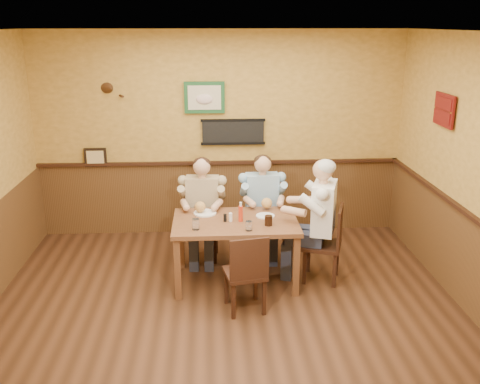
# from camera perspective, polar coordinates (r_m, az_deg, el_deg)

# --- Properties ---
(room) EXTENTS (5.02, 5.03, 2.81)m
(room) POSITION_cam_1_polar(r_m,az_deg,el_deg) (5.04, -0.08, 3.99)
(room) COLOR #351E10
(room) RESTS_ON ground
(dining_table) EXTENTS (1.40, 0.90, 0.75)m
(dining_table) POSITION_cam_1_polar(r_m,az_deg,el_deg) (6.05, -0.50, -3.85)
(dining_table) COLOR brown
(dining_table) RESTS_ON ground
(chair_back_left) EXTENTS (0.41, 0.41, 0.83)m
(chair_back_left) POSITION_cam_1_polar(r_m,az_deg,el_deg) (6.74, -3.95, -3.80)
(chair_back_left) COLOR #361D11
(chair_back_left) RESTS_ON ground
(chair_back_right) EXTENTS (0.40, 0.40, 0.83)m
(chair_back_right) POSITION_cam_1_polar(r_m,az_deg,el_deg) (6.86, 2.33, -3.40)
(chair_back_right) COLOR #361D11
(chair_back_right) RESTS_ON ground
(chair_right_end) EXTENTS (0.53, 0.53, 0.91)m
(chair_right_end) POSITION_cam_1_polar(r_m,az_deg,el_deg) (6.24, 8.75, -5.42)
(chair_right_end) COLOR #361D11
(chair_right_end) RESTS_ON ground
(chair_near_side) EXTENTS (0.47, 0.47, 0.86)m
(chair_near_side) POSITION_cam_1_polar(r_m,az_deg,el_deg) (5.55, 0.52, -8.47)
(chair_near_side) COLOR #361D11
(chair_near_side) RESTS_ON ground
(diner_tan_shirt) EXTENTS (0.58, 0.58, 1.19)m
(diner_tan_shirt) POSITION_cam_1_polar(r_m,az_deg,el_deg) (6.68, -3.98, -2.38)
(diner_tan_shirt) COLOR tan
(diner_tan_shirt) RESTS_ON ground
(diner_blue_polo) EXTENTS (0.57, 0.57, 1.19)m
(diner_blue_polo) POSITION_cam_1_polar(r_m,az_deg,el_deg) (6.80, 2.34, -2.00)
(diner_blue_polo) COLOR #8FB7D7
(diner_blue_polo) RESTS_ON ground
(diner_white_elder) EXTENTS (0.75, 0.75, 1.30)m
(diner_white_elder) POSITION_cam_1_polar(r_m,az_deg,el_deg) (6.17, 8.83, -3.76)
(diner_white_elder) COLOR white
(diner_white_elder) RESTS_ON ground
(water_glass_left) EXTENTS (0.09, 0.09, 0.12)m
(water_glass_left) POSITION_cam_1_polar(r_m,az_deg,el_deg) (5.76, -4.74, -3.45)
(water_glass_left) COLOR white
(water_glass_left) RESTS_ON dining_table
(water_glass_mid) EXTENTS (0.09, 0.09, 0.11)m
(water_glass_mid) POSITION_cam_1_polar(r_m,az_deg,el_deg) (5.71, 0.96, -3.63)
(water_glass_mid) COLOR white
(water_glass_mid) RESTS_ON dining_table
(cola_tumbler) EXTENTS (0.11, 0.11, 0.11)m
(cola_tumbler) POSITION_cam_1_polar(r_m,az_deg,el_deg) (5.87, 3.06, -3.05)
(cola_tumbler) COLOR black
(cola_tumbler) RESTS_ON dining_table
(hot_sauce_bottle) EXTENTS (0.06, 0.06, 0.20)m
(hot_sauce_bottle) POSITION_cam_1_polar(r_m,az_deg,el_deg) (5.96, 0.07, -2.22)
(hot_sauce_bottle) COLOR red
(hot_sauce_bottle) RESTS_ON dining_table
(salt_shaker) EXTENTS (0.05, 0.05, 0.10)m
(salt_shaker) POSITION_cam_1_polar(r_m,az_deg,el_deg) (5.97, -1.01, -2.70)
(salt_shaker) COLOR white
(salt_shaker) RESTS_ON dining_table
(pepper_shaker) EXTENTS (0.05, 0.05, 0.09)m
(pepper_shaker) POSITION_cam_1_polar(r_m,az_deg,el_deg) (5.97, -1.60, -2.77)
(pepper_shaker) COLOR black
(pepper_shaker) RESTS_ON dining_table
(plate_far_left) EXTENTS (0.33, 0.33, 0.02)m
(plate_far_left) POSITION_cam_1_polar(r_m,az_deg,el_deg) (6.24, -3.76, -2.25)
(plate_far_left) COLOR white
(plate_far_left) RESTS_ON dining_table
(plate_far_right) EXTENTS (0.23, 0.23, 0.01)m
(plate_far_right) POSITION_cam_1_polar(r_m,az_deg,el_deg) (6.15, 2.71, -2.55)
(plate_far_right) COLOR silver
(plate_far_right) RESTS_ON dining_table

